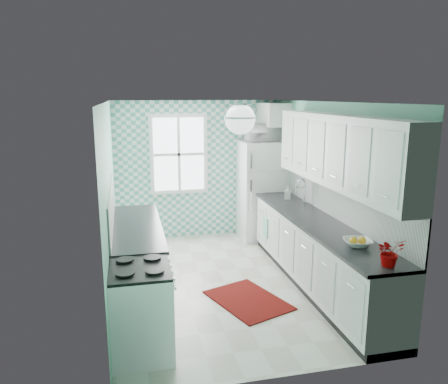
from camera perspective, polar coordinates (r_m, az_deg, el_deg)
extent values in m
cube|color=silver|center=(6.31, 0.06, -11.75)|extent=(3.00, 4.40, 0.02)
cube|color=white|center=(5.75, 0.07, 11.78)|extent=(3.00, 4.40, 0.02)
cube|color=#71C3A4|center=(8.04, -3.44, 2.94)|extent=(3.00, 0.02, 2.50)
cube|color=#71C3A4|center=(3.87, 7.41, -7.77)|extent=(3.00, 0.02, 2.50)
cube|color=#71C3A4|center=(5.77, -14.72, -1.27)|extent=(0.02, 4.40, 2.50)
cube|color=#71C3A4|center=(6.40, 13.35, 0.15)|extent=(0.02, 4.40, 2.50)
cube|color=#4FA499|center=(8.01, -3.42, 2.92)|extent=(3.00, 0.01, 2.50)
cube|color=white|center=(7.90, -5.93, 4.93)|extent=(1.04, 0.05, 1.44)
cube|color=white|center=(7.88, -5.91, 4.91)|extent=(0.90, 0.02, 1.30)
cube|color=white|center=(6.06, 14.78, -1.16)|extent=(0.02, 3.60, 0.51)
cube|color=white|center=(5.71, -14.49, -1.97)|extent=(0.02, 2.15, 0.51)
cube|color=silver|center=(5.69, 14.73, 5.20)|extent=(0.33, 3.20, 0.90)
cube|color=silver|center=(7.88, 6.44, 10.01)|extent=(0.40, 0.74, 0.40)
cylinder|color=silver|center=(4.98, 2.15, 11.31)|extent=(0.14, 0.14, 0.04)
cylinder|color=silver|center=(4.98, 2.14, 10.50)|extent=(0.02, 0.02, 0.12)
sphere|color=white|center=(4.98, 2.14, 9.47)|extent=(0.34, 0.34, 0.34)
cube|color=white|center=(6.15, 11.99, -8.07)|extent=(0.60, 3.60, 0.90)
cube|color=black|center=(6.00, 12.06, -3.87)|extent=(0.63, 3.60, 0.04)
cube|color=white|center=(5.93, -11.29, -8.82)|extent=(0.60, 2.15, 0.90)
cube|color=black|center=(5.78, -11.34, -4.47)|extent=(0.63, 2.15, 0.04)
cube|color=white|center=(7.99, 4.92, 0.26)|extent=(0.78, 0.74, 1.79)
cube|color=silver|center=(7.57, 5.82, 2.71)|extent=(0.76, 0.01, 0.02)
cube|color=silver|center=(7.42, 3.56, 4.24)|extent=(0.03, 0.03, 0.30)
cube|color=silver|center=(7.54, 3.50, -0.47)|extent=(0.03, 0.03, 0.54)
cube|color=white|center=(4.65, -10.75, -14.84)|extent=(0.60, 0.76, 0.90)
cube|color=black|center=(4.47, -10.99, -9.72)|extent=(0.60, 0.76, 0.03)
cube|color=black|center=(4.64, -6.93, -14.00)|extent=(0.01, 0.50, 0.30)
cube|color=silver|center=(6.80, 9.02, -1.80)|extent=(0.51, 0.43, 0.12)
cylinder|color=silver|center=(6.82, 10.50, -0.08)|extent=(0.02, 0.02, 0.30)
torus|color=silver|center=(6.76, 10.01, 1.46)|extent=(0.16, 0.02, 0.16)
cube|color=#700308|center=(5.79, 3.16, -13.93)|extent=(1.07, 1.25, 0.02)
cube|color=#53998E|center=(7.17, 5.43, -4.61)|extent=(0.07, 0.22, 0.33)
imported|color=white|center=(5.12, 17.05, -6.33)|extent=(0.36, 0.36, 0.08)
imported|color=red|center=(4.60, 20.87, -7.35)|extent=(0.27, 0.24, 0.29)
imported|color=#A6B5C1|center=(7.13, 8.32, -0.08)|extent=(0.12, 0.12, 0.21)
imported|color=white|center=(7.84, 5.06, 7.78)|extent=(0.59, 0.42, 0.32)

